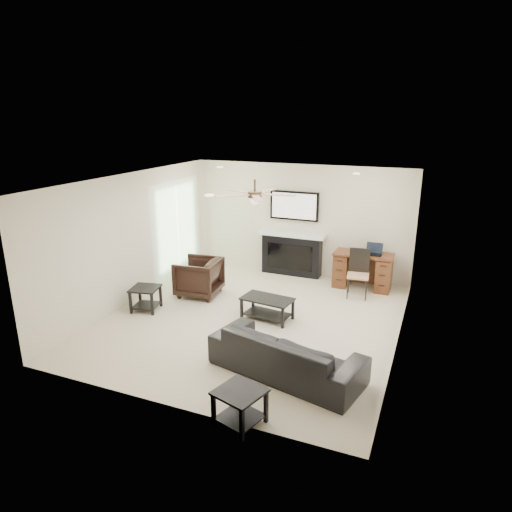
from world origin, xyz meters
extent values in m
plane|color=beige|center=(0.00, 0.00, 0.00)|extent=(5.50, 5.50, 0.00)
cube|color=white|center=(0.00, 0.00, 2.50)|extent=(5.00, 5.50, 0.04)
cube|color=beige|center=(0.00, 2.75, 1.25)|extent=(5.00, 0.04, 2.50)
cube|color=beige|center=(0.00, -2.75, 1.25)|extent=(5.00, 0.04, 2.50)
cube|color=beige|center=(-2.50, 0.00, 1.25)|extent=(0.04, 5.50, 2.50)
cube|color=beige|center=(2.50, 0.00, 1.25)|extent=(0.04, 5.50, 2.50)
cube|color=silver|center=(2.45, 0.10, 1.23)|extent=(0.04, 5.10, 2.40)
cube|color=#93BC89|center=(-2.46, 1.55, 1.05)|extent=(0.04, 1.80, 2.10)
cylinder|color=#382619|center=(0.00, 0.10, 2.25)|extent=(1.40, 1.40, 0.30)
imported|color=black|center=(1.13, -1.47, 0.32)|extent=(2.32, 1.33, 0.64)
imported|color=black|center=(-1.47, 0.68, 0.38)|extent=(0.91, 0.89, 0.76)
cube|color=black|center=(0.23, 0.13, 0.20)|extent=(0.95, 0.60, 0.40)
cube|color=black|center=(0.98, -2.72, 0.23)|extent=(0.65, 0.65, 0.45)
cube|color=black|center=(-2.02, -0.37, 0.23)|extent=(0.60, 0.60, 0.45)
cube|color=black|center=(-0.12, 2.58, 0.95)|extent=(1.52, 0.34, 1.91)
cube|color=#421D10|center=(1.53, 2.34, 0.38)|extent=(1.22, 0.56, 0.76)
cube|color=black|center=(1.53, 1.79, 0.48)|extent=(0.47, 0.49, 0.97)
cube|color=black|center=(1.73, 2.32, 0.88)|extent=(0.33, 0.24, 0.23)
camera|label=1|loc=(2.91, -6.91, 3.53)|focal=32.00mm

